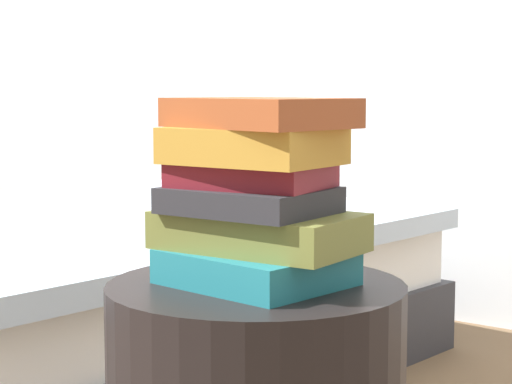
{
  "coord_description": "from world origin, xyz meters",
  "views": [
    {
      "loc": [
        0.83,
        -1.1,
        0.85
      ],
      "look_at": [
        0.0,
        0.0,
        0.69
      ],
      "focal_mm": 65.14,
      "sensor_mm": 36.0,
      "label": 1
    }
  ],
  "objects_px": {
    "bed": "(63,294)",
    "book_ochre": "(251,146)",
    "book_teal": "(255,267)",
    "book_charcoal": "(249,200)",
    "book_rust": "(260,113)",
    "book_olive": "(259,231)",
    "book_maroon": "(252,175)"
  },
  "relations": [
    {
      "from": "bed",
      "to": "book_ochre",
      "type": "relative_size",
      "value": 8.86
    },
    {
      "from": "book_teal",
      "to": "book_ochre",
      "type": "bearing_deg",
      "value": -104.84
    },
    {
      "from": "book_charcoal",
      "to": "book_rust",
      "type": "bearing_deg",
      "value": 23.9
    },
    {
      "from": "book_olive",
      "to": "book_maroon",
      "type": "relative_size",
      "value": 1.35
    },
    {
      "from": "bed",
      "to": "book_maroon",
      "type": "bearing_deg",
      "value": -24.94
    },
    {
      "from": "book_charcoal",
      "to": "book_rust",
      "type": "distance_m",
      "value": 0.13
    },
    {
      "from": "book_teal",
      "to": "book_rust",
      "type": "height_order",
      "value": "book_rust"
    },
    {
      "from": "bed",
      "to": "book_rust",
      "type": "distance_m",
      "value": 1.56
    },
    {
      "from": "book_charcoal",
      "to": "book_maroon",
      "type": "height_order",
      "value": "book_maroon"
    },
    {
      "from": "book_rust",
      "to": "book_ochre",
      "type": "bearing_deg",
      "value": -124.16
    },
    {
      "from": "bed",
      "to": "book_teal",
      "type": "distance_m",
      "value": 1.48
    },
    {
      "from": "book_olive",
      "to": "book_rust",
      "type": "relative_size",
      "value": 1.16
    },
    {
      "from": "bed",
      "to": "book_olive",
      "type": "relative_size",
      "value": 7.11
    },
    {
      "from": "book_charcoal",
      "to": "book_ochre",
      "type": "xyz_separation_m",
      "value": [
        0.01,
        -0.0,
        0.08
      ]
    },
    {
      "from": "bed",
      "to": "book_charcoal",
      "type": "bearing_deg",
      "value": -25.19
    },
    {
      "from": "book_maroon",
      "to": "book_rust",
      "type": "height_order",
      "value": "book_rust"
    },
    {
      "from": "book_teal",
      "to": "book_charcoal",
      "type": "bearing_deg",
      "value": -151.18
    },
    {
      "from": "bed",
      "to": "book_charcoal",
      "type": "xyz_separation_m",
      "value": [
        1.25,
        -0.71,
        0.44
      ]
    },
    {
      "from": "book_ochre",
      "to": "book_maroon",
      "type": "bearing_deg",
      "value": 120.5
    },
    {
      "from": "book_olive",
      "to": "book_rust",
      "type": "height_order",
      "value": "book_rust"
    },
    {
      "from": "book_olive",
      "to": "book_charcoal",
      "type": "bearing_deg",
      "value": -127.85
    },
    {
      "from": "book_teal",
      "to": "bed",
      "type": "bearing_deg",
      "value": 156.2
    },
    {
      "from": "book_olive",
      "to": "book_maroon",
      "type": "xyz_separation_m",
      "value": [
        -0.01,
        -0.01,
        0.08
      ]
    },
    {
      "from": "bed",
      "to": "book_ochre",
      "type": "height_order",
      "value": "book_ochre"
    },
    {
      "from": "book_ochre",
      "to": "book_rust",
      "type": "relative_size",
      "value": 0.93
    },
    {
      "from": "book_charcoal",
      "to": "book_rust",
      "type": "relative_size",
      "value": 0.9
    },
    {
      "from": "bed",
      "to": "book_olive",
      "type": "bearing_deg",
      "value": -24.55
    },
    {
      "from": "book_maroon",
      "to": "book_charcoal",
      "type": "bearing_deg",
      "value": -90.86
    },
    {
      "from": "book_charcoal",
      "to": "book_teal",
      "type": "bearing_deg",
      "value": 20.97
    },
    {
      "from": "book_charcoal",
      "to": "bed",
      "type": "bearing_deg",
      "value": 148.08
    },
    {
      "from": "bed",
      "to": "book_rust",
      "type": "bearing_deg",
      "value": -24.65
    },
    {
      "from": "book_teal",
      "to": "book_rust",
      "type": "xyz_separation_m",
      "value": [
        0.01,
        0.0,
        0.23
      ]
    }
  ]
}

